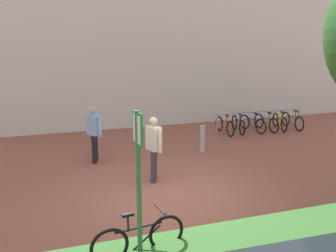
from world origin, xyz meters
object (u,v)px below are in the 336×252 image
object	(u,v)px
parking_sign_post	(138,168)
bike_rack_cluster	(259,123)
bollard_steel	(203,139)
bike_at_sign	(139,238)
person_shirt_blue	(94,130)
person_casual_tan	(154,145)

from	to	relation	value
parking_sign_post	bike_rack_cluster	distance (m)	9.72
bollard_steel	parking_sign_post	bearing A→B (deg)	-122.57
bike_at_sign	bike_rack_cluster	distance (m)	9.50
person_shirt_blue	bike_at_sign	bearing A→B (deg)	-87.82
person_shirt_blue	person_casual_tan	size ratio (longest dim) A/B	1.00
bollard_steel	person_shirt_blue	xyz separation A→B (m)	(-3.48, 0.09, 0.53)
parking_sign_post	person_casual_tan	xyz separation A→B (m)	(1.14, 3.30, -0.70)
bike_rack_cluster	person_shirt_blue	size ratio (longest dim) A/B	2.18
bike_at_sign	bollard_steel	distance (m)	5.99
bike_rack_cluster	person_casual_tan	size ratio (longest dim) A/B	2.18
bike_at_sign	bollard_steel	size ratio (longest dim) A/B	1.86
parking_sign_post	person_shirt_blue	distance (m)	5.31
person_casual_tan	parking_sign_post	bearing A→B (deg)	-108.98
bike_at_sign	person_casual_tan	xyz separation A→B (m)	(1.11, 3.13, 0.63)
bike_at_sign	bike_rack_cluster	xyz separation A→B (m)	(6.57, 6.86, -0.00)
bollard_steel	person_shirt_blue	bearing A→B (deg)	178.49
bike_rack_cluster	bollard_steel	xyz separation A→B (m)	(-3.28, -1.85, 0.10)
bike_at_sign	person_shirt_blue	xyz separation A→B (m)	(-0.19, 5.10, 0.63)
parking_sign_post	bike_rack_cluster	world-z (taller)	parking_sign_post
person_shirt_blue	bike_rack_cluster	bearing A→B (deg)	14.60
bike_at_sign	person_shirt_blue	distance (m)	5.14
bike_rack_cluster	person_shirt_blue	bearing A→B (deg)	-165.40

